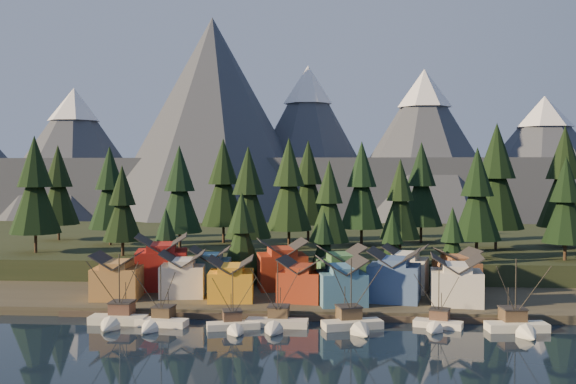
# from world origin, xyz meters

# --- Properties ---
(ground) EXTENTS (500.00, 500.00, 0.00)m
(ground) POSITION_xyz_m (0.00, 0.00, 0.00)
(ground) COLOR black
(ground) RESTS_ON ground
(shore_strip) EXTENTS (400.00, 50.00, 1.50)m
(shore_strip) POSITION_xyz_m (0.00, 40.00, 0.75)
(shore_strip) COLOR #322F24
(shore_strip) RESTS_ON ground
(hillside) EXTENTS (420.00, 100.00, 6.00)m
(hillside) POSITION_xyz_m (0.00, 90.00, 3.00)
(hillside) COLOR black
(hillside) RESTS_ON ground
(dock) EXTENTS (80.00, 4.00, 1.00)m
(dock) POSITION_xyz_m (0.00, 16.50, 0.50)
(dock) COLOR #493D34
(dock) RESTS_ON ground
(mountain_ridge) EXTENTS (560.00, 190.00, 90.00)m
(mountain_ridge) POSITION_xyz_m (-4.20, 213.59, 26.06)
(mountain_ridge) COLOR #474E5C
(mountain_ridge) RESTS_ON ground
(boat_0) EXTENTS (9.57, 10.41, 12.65)m
(boat_0) POSITION_xyz_m (-28.13, 9.46, 2.56)
(boat_0) COLOR beige
(boat_0) RESTS_ON ground
(boat_1) EXTENTS (9.68, 10.29, 10.92)m
(boat_1) POSITION_xyz_m (-21.16, 8.62, 2.08)
(boat_1) COLOR white
(boat_1) RESTS_ON ground
(boat_2) EXTENTS (8.95, 9.40, 10.18)m
(boat_2) POSITION_xyz_m (-8.53, 7.61, 1.96)
(boat_2) COLOR silver
(boat_2) RESTS_ON ground
(boat_3) EXTENTS (10.29, 11.13, 11.45)m
(boat_3) POSITION_xyz_m (-2.00, 9.39, 2.14)
(boat_3) COLOR beige
(boat_3) RESTS_ON ground
(boat_4) EXTENTS (10.29, 10.91, 12.35)m
(boat_4) POSITION_xyz_m (10.39, 9.15, 2.45)
(boat_4) COLOR beige
(boat_4) RESTS_ON ground
(boat_5) EXTENTS (8.26, 8.82, 10.28)m
(boat_5) POSITION_xyz_m (23.52, 11.06, 2.08)
(boat_5) COLOR white
(boat_5) RESTS_ON ground
(boat_6) EXTENTS (9.94, 10.64, 12.55)m
(boat_6) POSITION_xyz_m (35.84, 9.41, 2.52)
(boat_6) COLOR white
(boat_6) RESTS_ON ground
(house_front_0) EXTENTS (9.03, 8.61, 8.39)m
(house_front_0) POSITION_xyz_m (-32.74, 23.32, 5.91)
(house_front_0) COLOR #AA773C
(house_front_0) RESTS_ON shore_strip
(house_front_1) EXTENTS (8.99, 8.71, 8.39)m
(house_front_1) POSITION_xyz_m (-21.18, 26.42, 5.91)
(house_front_1) COLOR beige
(house_front_1) RESTS_ON shore_strip
(house_front_2) EXTENTS (8.71, 8.77, 7.82)m
(house_front_2) POSITION_xyz_m (-11.53, 23.34, 5.61)
(house_front_2) COLOR orange
(house_front_2) RESTS_ON shore_strip
(house_front_3) EXTENTS (8.88, 8.59, 7.83)m
(house_front_3) POSITION_xyz_m (1.24, 23.70, 5.61)
(house_front_3) COLOR maroon
(house_front_3) RESTS_ON shore_strip
(house_front_4) EXTENTS (9.50, 10.00, 8.17)m
(house_front_4) POSITION_xyz_m (8.43, 21.49, 5.79)
(house_front_4) COLOR teal
(house_front_4) RESTS_ON shore_strip
(house_front_5) EXTENTS (10.42, 9.80, 9.37)m
(house_front_5) POSITION_xyz_m (17.98, 24.84, 6.42)
(house_front_5) COLOR #3A568B
(house_front_5) RESTS_ON shore_strip
(house_front_6) EXTENTS (9.47, 9.05, 8.68)m
(house_front_6) POSITION_xyz_m (28.63, 22.67, 6.06)
(house_front_6) COLOR silver
(house_front_6) RESTS_ON shore_strip
(house_back_0) EXTENTS (11.59, 11.29, 10.73)m
(house_back_0) POSITION_xyz_m (-27.15, 33.57, 7.13)
(house_back_0) COLOR maroon
(house_back_0) RESTS_ON shore_strip
(house_back_1) EXTENTS (8.11, 8.20, 8.51)m
(house_back_1) POSITION_xyz_m (-17.06, 32.27, 5.97)
(house_back_1) COLOR #3A6B8A
(house_back_1) RESTS_ON shore_strip
(house_back_2) EXTENTS (10.89, 10.32, 9.81)m
(house_back_2) POSITION_xyz_m (-3.21, 35.05, 6.65)
(house_back_2) COLOR maroon
(house_back_2) RESTS_ON shore_strip
(house_back_3) EXTENTS (10.31, 9.54, 9.08)m
(house_back_3) POSITION_xyz_m (8.34, 32.13, 6.27)
(house_back_3) COLOR #3D7141
(house_back_3) RESTS_ON shore_strip
(house_back_4) EXTENTS (9.97, 9.74, 8.99)m
(house_back_4) POSITION_xyz_m (21.06, 34.50, 6.22)
(house_back_4) COLOR white
(house_back_4) RESTS_ON shore_strip
(house_back_5) EXTENTS (8.66, 8.74, 8.55)m
(house_back_5) POSITION_xyz_m (30.54, 32.65, 5.99)
(house_back_5) COLOR #9A5D36
(house_back_5) RESTS_ON shore_strip
(tree_hill_0) EXTENTS (11.66, 11.66, 27.17)m
(tree_hill_0) POSITION_xyz_m (-62.00, 52.00, 20.85)
(tree_hill_0) COLOR #332319
(tree_hill_0) RESTS_ON hillside
(tree_hill_1) EXTENTS (10.85, 10.85, 25.28)m
(tree_hill_1) POSITION_xyz_m (-50.00, 68.00, 19.82)
(tree_hill_1) COLOR #332319
(tree_hill_1) RESTS_ON hillside
(tree_hill_2) EXTENTS (8.70, 8.70, 20.27)m
(tree_hill_2) POSITION_xyz_m (-40.00, 48.00, 17.07)
(tree_hill_2) COLOR #332319
(tree_hill_2) RESTS_ON hillside
(tree_hill_3) EXTENTS (10.80, 10.80, 25.17)m
(tree_hill_3) POSITION_xyz_m (-30.00, 60.00, 19.76)
(tree_hill_3) COLOR #332319
(tree_hill_3) RESTS_ON hillside
(tree_hill_4) EXTENTS (11.81, 11.81, 27.51)m
(tree_hill_4) POSITION_xyz_m (-22.00, 75.00, 21.04)
(tree_hill_4) COLOR #332319
(tree_hill_4) RESTS_ON hillside
(tree_hill_5) EXTENTS (10.51, 10.51, 24.49)m
(tree_hill_5) POSITION_xyz_m (-12.00, 50.00, 19.39)
(tree_hill_5) COLOR #332319
(tree_hill_5) RESTS_ON hillside
(tree_hill_6) EXTENTS (11.63, 11.63, 27.10)m
(tree_hill_6) POSITION_xyz_m (-4.00, 65.00, 20.81)
(tree_hill_6) COLOR #332319
(tree_hill_6) RESTS_ON hillside
(tree_hill_7) EXTENTS (9.16, 9.16, 21.33)m
(tree_hill_7) POSITION_xyz_m (6.00, 48.00, 17.66)
(tree_hill_7) COLOR #332319
(tree_hill_7) RESTS_ON hillside
(tree_hill_8) EXTENTS (11.39, 11.39, 26.53)m
(tree_hill_8) POSITION_xyz_m (14.00, 72.00, 20.50)
(tree_hill_8) COLOR #332319
(tree_hill_8) RESTS_ON hillside
(tree_hill_9) EXTENTS (9.35, 9.35, 21.78)m
(tree_hill_9) POSITION_xyz_m (22.00, 55.00, 17.90)
(tree_hill_9) COLOR #332319
(tree_hill_9) RESTS_ON hillside
(tree_hill_10) EXTENTS (11.41, 11.41, 26.59)m
(tree_hill_10) POSITION_xyz_m (30.00, 80.00, 20.54)
(tree_hill_10) COLOR #332319
(tree_hill_10) RESTS_ON hillside
(tree_hill_11) EXTENTS (10.35, 10.35, 24.12)m
(tree_hill_11) POSITION_xyz_m (38.00, 50.00, 19.18)
(tree_hill_11) COLOR #332319
(tree_hill_11) RESTS_ON hillside
(tree_hill_12) EXTENTS (13.11, 13.11, 30.54)m
(tree_hill_12) POSITION_xyz_m (46.00, 66.00, 22.70)
(tree_hill_12) COLOR #332319
(tree_hill_12) RESTS_ON hillside
(tree_hill_13) EXTENTS (9.50, 9.50, 22.13)m
(tree_hill_13) POSITION_xyz_m (56.00, 48.00, 18.10)
(tree_hill_13) COLOR #332319
(tree_hill_13) RESTS_ON hillside
(tree_hill_14) EXTENTS (12.94, 12.94, 30.15)m
(tree_hill_14) POSITION_xyz_m (64.00, 72.00, 22.48)
(tree_hill_14) COLOR #332319
(tree_hill_14) RESTS_ON hillside
(tree_hill_15) EXTENTS (11.70, 11.70, 27.27)m
(tree_hill_15) POSITION_xyz_m (0.00, 82.00, 20.91)
(tree_hill_15) COLOR #332319
(tree_hill_15) RESTS_ON hillside
(tree_hill_16) EXTENTS (11.15, 11.15, 25.97)m
(tree_hill_16) POSITION_xyz_m (-68.00, 78.00, 20.20)
(tree_hill_16) COLOR #332319
(tree_hill_16) RESTS_ON hillside
(tree_shore_0) EXTENTS (6.78, 6.78, 15.80)m
(tree_shore_0) POSITION_xyz_m (-28.00, 40.00, 10.13)
(tree_shore_0) COLOR #332319
(tree_shore_0) RESTS_ON shore_strip
(tree_shore_1) EXTENTS (8.22, 8.22, 19.15)m
(tree_shore_1) POSITION_xyz_m (-12.00, 40.00, 11.96)
(tree_shore_1) COLOR #332319
(tree_shore_1) RESTS_ON shore_strip
(tree_shore_2) EXTENTS (6.55, 6.55, 15.25)m
(tree_shore_2) POSITION_xyz_m (5.00, 40.00, 9.82)
(tree_shore_2) COLOR #332319
(tree_shore_2) RESTS_ON shore_strip
(tree_shore_3) EXTENTS (6.65, 6.65, 15.48)m
(tree_shore_3) POSITION_xyz_m (19.00, 40.00, 9.95)
(tree_shore_3) COLOR #332319
(tree_shore_3) RESTS_ON shore_strip
(tree_shore_4) EXTENTS (6.98, 6.98, 16.26)m
(tree_shore_4) POSITION_xyz_m (31.00, 40.00, 10.38)
(tree_shore_4) COLOR #332319
(tree_shore_4) RESTS_ON shore_strip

